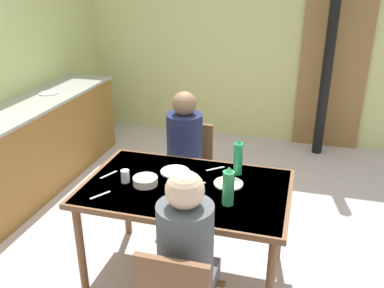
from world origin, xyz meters
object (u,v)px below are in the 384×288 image
object	(u,v)px
person_near_diner	(186,245)
serving_bowl_center	(145,181)
water_bottle_green_far	(228,187)
water_bottle_green_near	(238,158)
kitchen_counter	(34,145)
person_far_diner	(184,143)
dining_table	(186,195)
chair_far_diner	(189,166)

from	to	relation	value
person_near_diner	serving_bowl_center	distance (m)	0.77
water_bottle_green_far	water_bottle_green_near	bearing A→B (deg)	91.75
kitchen_counter	serving_bowl_center	distance (m)	1.94
person_far_diner	serving_bowl_center	size ratio (longest dim) A/B	4.53
kitchen_counter	serving_bowl_center	xyz separation A→B (m)	(1.63, -0.99, 0.33)
dining_table	water_bottle_green_near	bearing A→B (deg)	41.82
kitchen_counter	chair_far_diner	distance (m)	1.70
person_near_diner	water_bottle_green_near	xyz separation A→B (m)	(0.11, 0.94, 0.10)
dining_table	kitchen_counter	bearing A→B (deg)	153.82
chair_far_diner	person_near_diner	bearing A→B (deg)	105.54
dining_table	serving_bowl_center	xyz separation A→B (m)	(-0.28, -0.06, 0.10)
person_near_diner	serving_bowl_center	size ratio (longest dim) A/B	4.53
chair_far_diner	water_bottle_green_far	distance (m)	1.16
kitchen_counter	chair_far_diner	xyz separation A→B (m)	(1.69, -0.14, 0.05)
water_bottle_green_far	serving_bowl_center	xyz separation A→B (m)	(-0.60, 0.10, -0.10)
person_near_diner	water_bottle_green_far	bearing A→B (deg)	76.11
dining_table	serving_bowl_center	size ratio (longest dim) A/B	8.32
water_bottle_green_far	serving_bowl_center	bearing A→B (deg)	170.37
water_bottle_green_near	serving_bowl_center	distance (m)	0.68
dining_table	person_near_diner	world-z (taller)	person_near_diner
kitchen_counter	water_bottle_green_near	size ratio (longest dim) A/B	9.20
kitchen_counter	water_bottle_green_far	bearing A→B (deg)	-26.18
person_near_diner	kitchen_counter	bearing A→B (deg)	142.68
water_bottle_green_near	serving_bowl_center	size ratio (longest dim) A/B	1.60
kitchen_counter	serving_bowl_center	world-z (taller)	kitchen_counter
water_bottle_green_far	serving_bowl_center	distance (m)	0.61
chair_far_diner	water_bottle_green_near	size ratio (longest dim) A/B	3.21
water_bottle_green_near	water_bottle_green_far	size ratio (longest dim) A/B	1.03
person_far_diner	person_near_diner	bearing A→B (deg)	107.05
serving_bowl_center	water_bottle_green_near	bearing A→B (deg)	29.63
dining_table	water_bottle_green_far	world-z (taller)	water_bottle_green_far
person_near_diner	serving_bowl_center	bearing A→B (deg)	127.70
water_bottle_green_near	chair_far_diner	bearing A→B (deg)	134.66
kitchen_counter	person_far_diner	xyz separation A→B (m)	(1.69, -0.27, 0.33)
dining_table	person_far_diner	xyz separation A→B (m)	(-0.21, 0.66, 0.10)
dining_table	serving_bowl_center	bearing A→B (deg)	-168.43
chair_far_diner	serving_bowl_center	distance (m)	0.91
water_bottle_green_near	person_near_diner	bearing A→B (deg)	-96.81
person_far_diner	water_bottle_green_far	world-z (taller)	person_far_diner
water_bottle_green_far	dining_table	bearing A→B (deg)	153.83
person_far_diner	kitchen_counter	bearing A→B (deg)	-9.14
chair_far_diner	water_bottle_green_far	world-z (taller)	water_bottle_green_far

